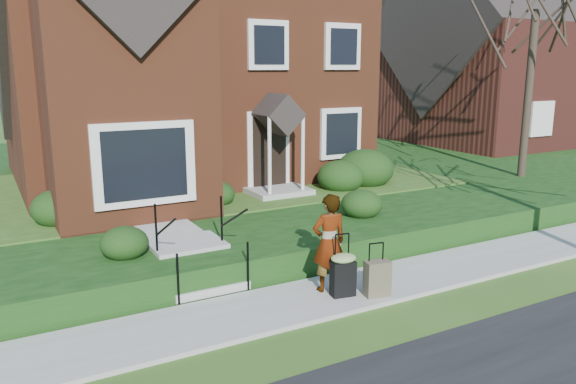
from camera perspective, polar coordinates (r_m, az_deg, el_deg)
ground at (r=10.58m, az=7.22°, el=-9.89°), size 120.00×120.00×0.00m
sidewalk at (r=10.56m, az=7.23°, el=-9.68°), size 60.00×1.60×0.08m
terrace at (r=21.50m, az=-1.28°, el=2.59°), size 44.00×20.00×0.60m
walkway at (r=13.70m, az=-13.96°, el=-2.15°), size 1.20×6.00×0.06m
main_house at (r=18.38m, az=-11.54°, el=16.19°), size 10.40×10.20×9.40m
neighbour_house at (r=28.88m, az=20.86°, el=14.21°), size 9.40×8.00×9.20m
front_steps at (r=10.85m, az=-9.46°, el=-6.70°), size 1.40×2.02×1.50m
foundation_shrubs at (r=14.97m, az=0.82°, el=1.25°), size 10.01×4.40×1.18m
woman at (r=10.04m, az=4.19°, el=-5.16°), size 0.69×0.48×1.78m
suitcase_black at (r=9.96m, az=5.62°, el=-8.10°), size 0.52×0.46×1.13m
suitcase_olive at (r=10.07m, az=9.05°, el=-8.67°), size 0.48×0.33×0.96m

